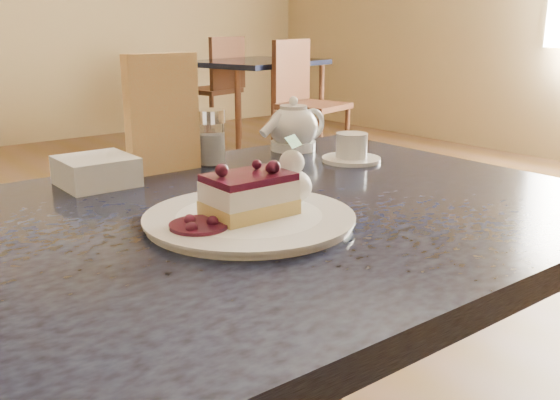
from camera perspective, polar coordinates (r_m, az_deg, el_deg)
main_table at (r=0.96m, az=-4.49°, el=-5.87°), size 1.23×0.83×0.76m
dessert_plate at (r=0.89m, az=-2.82°, el=-1.75°), size 0.29×0.29×0.01m
cheesecake_slice at (r=0.88m, az=-2.85°, el=0.47°), size 0.12×0.09×0.06m
whipped_cream at (r=0.94m, az=1.08°, el=1.26°), size 0.06×0.06×0.05m
berry_sauce at (r=0.84m, az=-7.42°, el=-2.33°), size 0.08×0.08×0.01m
tea_set at (r=1.38m, az=2.24°, el=6.18°), size 0.18×0.28×0.11m
menu_card at (r=1.20m, az=-10.70°, el=7.76°), size 0.14×0.03×0.22m
sugar_shaker at (r=1.25m, az=-6.36°, el=5.76°), size 0.06×0.06×0.11m
napkin_stack at (r=1.14m, az=-16.45°, el=2.56°), size 0.12×0.12×0.05m
bg_table_far_right at (r=5.18m, az=-2.05°, el=5.22°), size 1.14×1.80×1.19m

